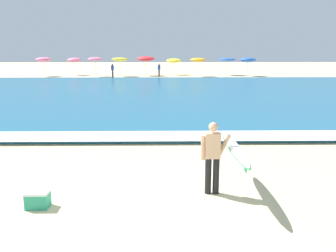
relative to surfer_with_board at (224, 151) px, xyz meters
name	(u,v)px	position (x,y,z in m)	size (l,w,h in m)	color
ground_plane	(135,217)	(-1.99, -1.23, -1.04)	(160.00, 160.00, 0.00)	beige
sea	(155,94)	(-1.99, 18.53, -0.97)	(120.00, 28.00, 0.14)	#1E6084
surf_foam	(147,136)	(-1.99, 5.13, -0.89)	(120.00, 1.60, 0.01)	white
surfer_with_board	(224,151)	(0.00, 0.00, 0.00)	(0.94, 2.99, 1.73)	black
beach_umbrella_0	(43,59)	(-15.71, 36.11, 0.98)	(1.84, 1.85, 2.30)	beige
beach_umbrella_1	(74,60)	(-12.52, 38.19, 0.83)	(1.73, 1.77, 2.23)	beige
beach_umbrella_2	(95,59)	(-9.42, 35.61, 1.04)	(1.71, 1.73, 2.34)	beige
beach_umbrella_3	(120,59)	(-6.48, 35.75, 0.98)	(1.96, 1.97, 2.28)	beige
beach_umbrella_4	(146,59)	(-3.43, 36.96, 1.03)	(2.15, 2.19, 2.43)	beige
beach_umbrella_5	(174,61)	(0.06, 38.31, 0.75)	(1.89, 1.92, 2.13)	beige
beach_umbrella_6	(198,60)	(2.87, 35.44, 0.94)	(1.89, 1.90, 2.24)	beige
beach_umbrella_7	(227,60)	(6.71, 37.40, 0.90)	(2.10, 2.11, 2.17)	beige
beach_umbrella_8	(248,60)	(9.01, 36.13, 0.90)	(1.91, 1.94, 2.28)	beige
beachgoer_near_row_left	(113,70)	(-7.22, 34.49, -0.19)	(0.32, 0.20, 1.58)	#383842
beachgoer_near_row_mid	(159,70)	(-1.78, 35.13, -0.19)	(0.32, 0.20, 1.58)	#383842
cooler_box	(38,199)	(-4.13, -0.71, -0.85)	(0.49, 0.35, 0.37)	#2D9E75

